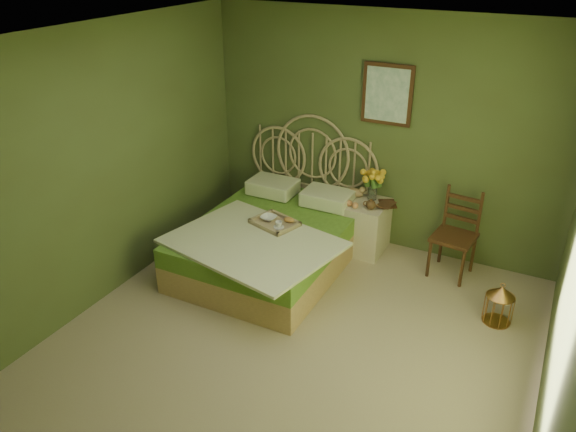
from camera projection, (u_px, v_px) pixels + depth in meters
The scene contains 14 objects.
floor at pixel (287, 351), 4.88m from camera, with size 4.50×4.50×0.00m, color tan.
ceiling at pixel (287, 43), 3.71m from camera, with size 4.50×4.50×0.00m, color silver.
wall_back at pixel (382, 135), 6.09m from camera, with size 4.00×4.00×0.00m, color #4F6133.
wall_left at pixel (92, 173), 5.11m from camera, with size 4.50×4.50×0.00m, color #4F6133.
wall_right at pixel (573, 284), 3.48m from camera, with size 4.50×4.50×0.00m, color #4F6133.
wall_art at pixel (387, 94), 5.85m from camera, with size 0.54×0.04×0.64m.
bed at pixel (274, 238), 6.07m from camera, with size 1.79×2.26×1.40m.
nightstand at pixel (363, 220), 6.33m from camera, with size 0.53×0.53×1.01m.
chair at pixel (456, 228), 5.83m from camera, with size 0.46×0.46×0.93m.
birdcage at pixel (499, 305), 5.17m from camera, with size 0.25×0.25×0.39m.
book_lower at pixel (380, 204), 6.16m from camera, with size 0.18×0.24×0.02m, color #381E0F.
book_upper at pixel (380, 203), 6.15m from camera, with size 0.16×0.22×0.02m, color #472819.
cereal_bowl at pixel (269, 218), 5.93m from camera, with size 0.17×0.17×0.04m, color white.
coffee_cup at pixel (279, 225), 5.76m from camera, with size 0.07×0.07×0.07m, color white.
Camera 1 is at (1.76, -3.41, 3.24)m, focal length 35.00 mm.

